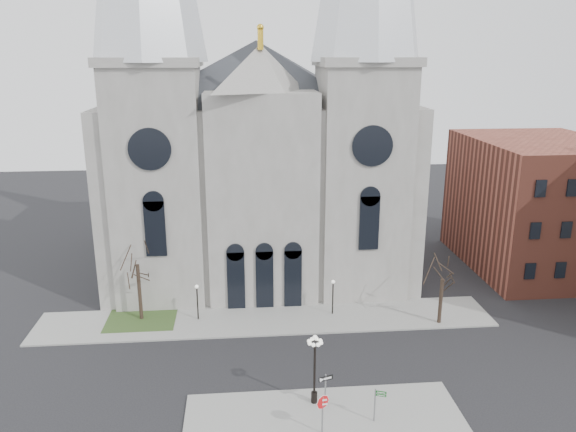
{
  "coord_description": "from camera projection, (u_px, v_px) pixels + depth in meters",
  "views": [
    {
      "loc": [
        -2.12,
        -34.06,
        22.8
      ],
      "look_at": [
        1.66,
        8.0,
        10.45
      ],
      "focal_mm": 35.0,
      "sensor_mm": 36.0,
      "label": 1
    }
  ],
  "objects": [
    {
      "name": "one_way_sign",
      "position": [
        325.0,
        385.0,
        36.94
      ],
      "size": [
        1.01,
        0.37,
        2.39
      ],
      "rotation": [
        0.0,
        0.0,
        0.32
      ],
      "color": "slate",
      "rests_on": "sidewalk_near"
    },
    {
      "name": "ped_lamp_right",
      "position": [
        333.0,
        291.0,
        50.0
      ],
      "size": [
        0.32,
        0.32,
        3.26
      ],
      "color": "black",
      "rests_on": "sidewalk_far"
    },
    {
      "name": "ped_lamp_left",
      "position": [
        197.0,
        296.0,
        48.97
      ],
      "size": [
        0.32,
        0.32,
        3.26
      ],
      "color": "black",
      "rests_on": "sidewalk_far"
    },
    {
      "name": "street_name_sign",
      "position": [
        376.0,
        402.0,
        35.47
      ],
      "size": [
        0.71,
        0.3,
        2.33
      ],
      "rotation": [
        0.0,
        0.0,
        -0.35
      ],
      "color": "slate",
      "rests_on": "sidewalk_near"
    },
    {
      "name": "sidewalk_far",
      "position": [
        266.0,
        319.0,
        49.64
      ],
      "size": [
        40.0,
        6.0,
        0.14
      ],
      "primitive_type": "cube",
      "color": "gray",
      "rests_on": "ground"
    },
    {
      "name": "globe_lamp",
      "position": [
        315.0,
        361.0,
        36.91
      ],
      "size": [
        1.41,
        1.41,
        5.01
      ],
      "rotation": [
        0.0,
        0.0,
        0.4
      ],
      "color": "black",
      "rests_on": "sidewalk_near"
    },
    {
      "name": "tree_left",
      "position": [
        137.0,
        261.0,
        48.1
      ],
      "size": [
        3.2,
        3.2,
        7.5
      ],
      "color": "black",
      "rests_on": "ground"
    },
    {
      "name": "ground",
      "position": [
        275.0,
        392.0,
        39.14
      ],
      "size": [
        160.0,
        160.0,
        0.0
      ],
      "primitive_type": "plane",
      "color": "black",
      "rests_on": "ground"
    },
    {
      "name": "grass_patch",
      "position": [
        142.0,
        319.0,
        49.64
      ],
      "size": [
        6.0,
        5.0,
        0.18
      ],
      "primitive_type": "cube",
      "color": "#344A1F",
      "rests_on": "ground"
    },
    {
      "name": "bg_building_brick",
      "position": [
        537.0,
        204.0,
        60.78
      ],
      "size": [
        14.0,
        18.0,
        14.0
      ],
      "primitive_type": "cube",
      "color": "brown",
      "rests_on": "ground"
    },
    {
      "name": "cathedral",
      "position": [
        258.0,
        97.0,
        55.81
      ],
      "size": [
        33.0,
        26.66,
        54.0
      ],
      "color": "gray",
      "rests_on": "ground"
    },
    {
      "name": "tree_right",
      "position": [
        443.0,
        276.0,
        47.78
      ],
      "size": [
        3.2,
        3.2,
        6.0
      ],
      "color": "black",
      "rests_on": "ground"
    },
    {
      "name": "stop_sign",
      "position": [
        323.0,
        406.0,
        34.19
      ],
      "size": [
        0.98,
        0.16,
        2.72
      ],
      "rotation": [
        0.0,
        0.0,
        0.14
      ],
      "color": "slate",
      "rests_on": "sidewalk_near"
    }
  ]
}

